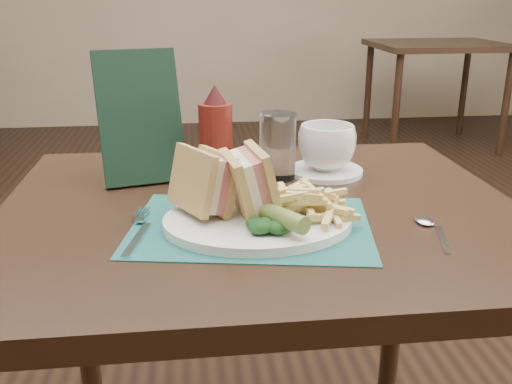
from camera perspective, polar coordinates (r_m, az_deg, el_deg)
floor at (r=1.81m, az=-1.70°, el=-18.10°), size 7.00×7.00×0.00m
wall_back at (r=5.05m, az=-5.25°, el=6.91°), size 6.00×0.00×6.00m
table_main at (r=1.18m, az=0.38°, el=-18.46°), size 0.90×0.75×0.75m
table_bg_right at (r=4.41m, az=17.28°, el=9.24°), size 0.90×0.75×0.75m
placemat at (r=0.91m, az=-0.51°, el=-3.41°), size 0.42×0.33×0.00m
plate at (r=0.90m, az=0.22°, el=-2.88°), size 0.31×0.25×0.01m
sandwich_half_a at (r=0.89m, az=-6.40°, el=0.90°), size 0.12×0.13×0.11m
sandwich_half_b at (r=0.88m, az=-1.85°, el=0.92°), size 0.09×0.12×0.11m
kale_garnish at (r=0.84m, az=1.15°, el=-3.04°), size 0.11×0.08×0.03m
pickle_spear at (r=0.85m, az=2.05°, el=-2.32°), size 0.09×0.12×0.03m
fries_pile at (r=0.91m, az=4.90°, el=-0.24°), size 0.18×0.20×0.06m
fork at (r=0.89m, az=-11.68°, el=-3.63°), size 0.07×0.17×0.01m
spoon at (r=0.92m, az=17.56°, el=-3.74°), size 0.07×0.15×0.01m
saucer at (r=1.17m, az=6.98°, el=2.09°), size 0.15×0.15×0.01m
coffee_cup at (r=1.16m, az=7.08°, el=4.49°), size 0.16×0.16×0.09m
drinking_glass at (r=1.12m, az=2.16°, el=4.60°), size 0.08×0.08×0.13m
ketchup_bottle at (r=1.11m, az=-4.04°, el=5.92°), size 0.08×0.08×0.19m
check_presenter at (r=1.12m, az=-11.53°, el=7.33°), size 0.17×0.13×0.25m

